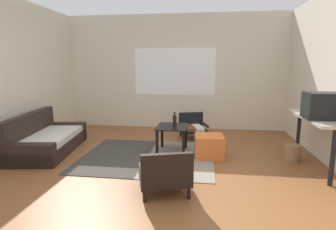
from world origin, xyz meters
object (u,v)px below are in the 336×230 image
(armchair_striped_foreground, at_px, (165,174))
(console_shelf, at_px, (315,123))
(coffee_table, at_px, (172,132))
(clay_vase, at_px, (308,105))
(crt_television, at_px, (322,106))
(couch, at_px, (46,140))
(wicker_basket, at_px, (292,153))
(ottoman_orange, at_px, (209,146))
(armchair_by_window, at_px, (193,126))
(glass_bottle, at_px, (175,121))

(armchair_striped_foreground, bearing_deg, console_shelf, 29.32)
(coffee_table, relative_size, clay_vase, 1.92)
(coffee_table, xyz_separation_m, crt_television, (2.16, -0.60, 0.59))
(coffee_table, bearing_deg, crt_television, -15.54)
(couch, distance_m, wicker_basket, 4.19)
(wicker_basket, bearing_deg, armchair_striped_foreground, -142.88)
(couch, xyz_separation_m, crt_television, (4.38, -0.36, 0.75))
(couch, relative_size, crt_television, 4.03)
(couch, height_order, ottoman_orange, couch)
(ottoman_orange, xyz_separation_m, crt_television, (1.52, -0.44, 0.78))
(coffee_table, height_order, ottoman_orange, coffee_table)
(couch, height_order, coffee_table, couch)
(couch, distance_m, ottoman_orange, 2.86)
(armchair_by_window, xyz_separation_m, console_shelf, (1.85, -1.48, 0.44))
(ottoman_orange, relative_size, wicker_basket, 1.72)
(coffee_table, xyz_separation_m, console_shelf, (2.16, -0.41, 0.31))
(crt_television, relative_size, glass_bottle, 1.74)
(crt_television, bearing_deg, wicker_basket, 114.76)
(glass_bottle, bearing_deg, wicker_basket, -4.24)
(couch, distance_m, crt_television, 4.46)
(ottoman_orange, bearing_deg, glass_bottle, 167.63)
(wicker_basket, bearing_deg, glass_bottle, 175.76)
(armchair_by_window, bearing_deg, coffee_table, -106.02)
(couch, bearing_deg, coffee_table, 6.03)
(ottoman_orange, xyz_separation_m, wicker_basket, (1.32, -0.01, -0.05))
(clay_vase, xyz_separation_m, wicker_basket, (-0.20, -0.07, -0.76))
(couch, distance_m, coffee_table, 2.25)
(coffee_table, height_order, glass_bottle, glass_bottle)
(armchair_by_window, relative_size, glass_bottle, 2.60)
(coffee_table, distance_m, wicker_basket, 1.98)
(armchair_by_window, relative_size, wicker_basket, 2.45)
(armchair_by_window, xyz_separation_m, ottoman_orange, (0.33, -1.22, -0.06))
(coffee_table, bearing_deg, armchair_by_window, 73.98)
(couch, bearing_deg, armchair_striped_foreground, -29.77)
(armchair_striped_foreground, bearing_deg, clay_vase, 35.55)
(coffee_table, bearing_deg, console_shelf, -10.88)
(crt_television, bearing_deg, ottoman_orange, 163.69)
(armchair_by_window, bearing_deg, clay_vase, -32.30)
(crt_television, height_order, wicker_basket, crt_television)
(crt_television, distance_m, glass_bottle, 2.22)
(armchair_by_window, xyz_separation_m, crt_television, (1.85, -1.67, 0.72))
(crt_television, bearing_deg, coffee_table, 164.46)
(wicker_basket, bearing_deg, couch, -179.06)
(clay_vase, relative_size, glass_bottle, 1.27)
(clay_vase, height_order, glass_bottle, clay_vase)
(coffee_table, bearing_deg, glass_bottle, -29.52)
(wicker_basket, bearing_deg, clay_vase, 18.10)
(couch, relative_size, coffee_table, 2.89)
(coffee_table, bearing_deg, ottoman_orange, -13.69)
(armchair_by_window, distance_m, wicker_basket, 2.06)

